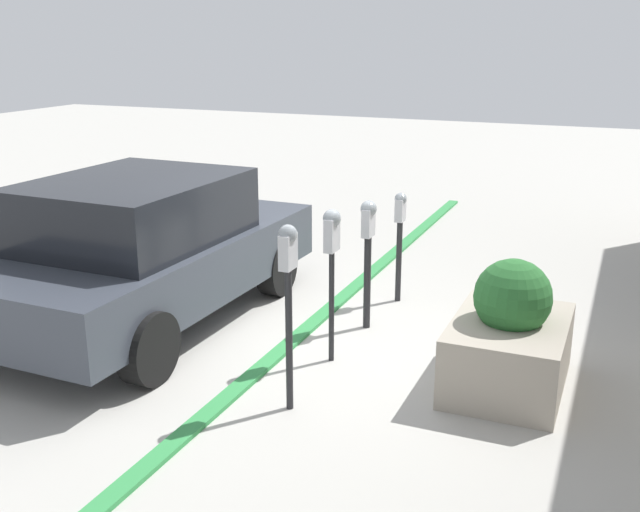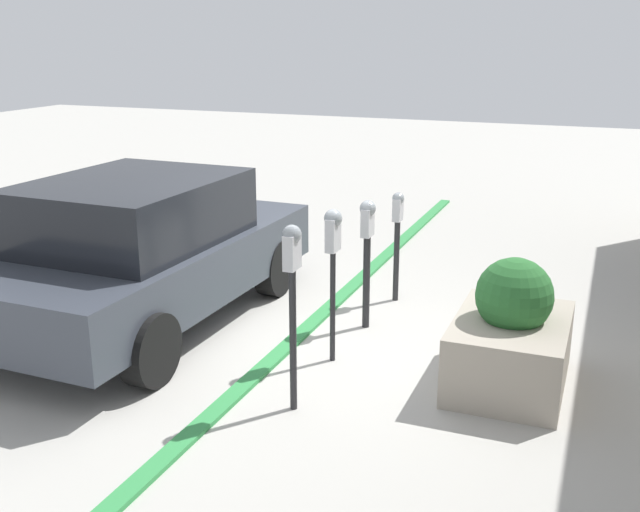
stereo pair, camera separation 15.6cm
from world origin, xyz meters
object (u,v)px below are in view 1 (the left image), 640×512
at_px(planter_box, 509,339).
at_px(parked_car_front, 143,249).
at_px(parking_meter_middle, 368,241).
at_px(parking_meter_nearest, 288,278).
at_px(parking_meter_fourth, 400,228).
at_px(parking_meter_second, 332,246).

bearing_deg(planter_box, parked_car_front, 89.17).
bearing_deg(parking_meter_middle, planter_box, -117.15).
bearing_deg(parking_meter_middle, parking_meter_nearest, -179.69).
height_order(parking_meter_middle, parking_meter_fourth, parking_meter_middle).
bearing_deg(parking_meter_nearest, parking_meter_middle, 0.31).
height_order(parking_meter_fourth, parked_car_front, parked_car_front).
xyz_separation_m(parking_meter_nearest, parked_car_front, (1.18, 2.25, -0.33)).
bearing_deg(parking_meter_second, parked_car_front, 85.95).
distance_m(parking_meter_middle, parked_car_front, 2.37).
xyz_separation_m(parking_meter_middle, parking_meter_fourth, (0.92, -0.06, -0.08)).
bearing_deg(parking_meter_nearest, parking_meter_fourth, -1.01).
distance_m(parking_meter_nearest, parking_meter_fourth, 2.88).
relative_size(parking_meter_nearest, parked_car_front, 0.38).
xyz_separation_m(parking_meter_fourth, parked_car_front, (-1.69, 2.30, -0.06)).
distance_m(parking_meter_second, parked_car_front, 2.24).
height_order(parking_meter_nearest, parking_meter_middle, parking_meter_nearest).
relative_size(parking_meter_nearest, parking_meter_middle, 1.15).
relative_size(parking_meter_nearest, parking_meter_fourth, 1.23).
height_order(planter_box, parked_car_front, parked_car_front).
distance_m(parking_meter_second, parking_meter_fourth, 1.87).
bearing_deg(parked_car_front, parking_meter_middle, -69.78).
height_order(parking_meter_nearest, parked_car_front, parked_car_front).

